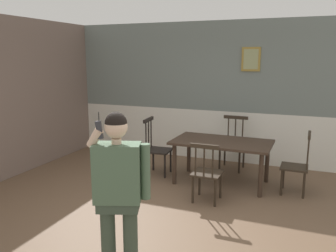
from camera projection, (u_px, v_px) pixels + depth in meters
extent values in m
plane|color=brown|center=(171.00, 221.00, 4.53)|extent=(7.27, 7.27, 0.00)
cube|color=slate|center=(226.00, 67.00, 6.85)|extent=(6.61, 0.12, 1.77)
cube|color=silver|center=(224.00, 135.00, 7.13)|extent=(6.61, 0.14, 1.03)
cube|color=silver|center=(224.00, 111.00, 7.00)|extent=(6.61, 0.05, 0.06)
cube|color=olive|center=(251.00, 59.00, 6.57)|extent=(0.35, 0.03, 0.45)
cube|color=#959A6A|center=(251.00, 59.00, 6.56)|extent=(0.27, 0.01, 0.37)
cube|color=#38281E|center=(222.00, 142.00, 5.76)|extent=(1.63, 0.94, 0.04)
cylinder|color=#38281E|center=(174.00, 164.00, 5.78)|extent=(0.07, 0.07, 0.69)
cylinder|color=#38281E|center=(261.00, 175.00, 5.24)|extent=(0.07, 0.07, 0.69)
cylinder|color=#38281E|center=(189.00, 153.00, 6.42)|extent=(0.07, 0.07, 0.69)
cylinder|color=#38281E|center=(267.00, 162.00, 5.87)|extent=(0.07, 0.07, 0.69)
cube|color=#2D2319|center=(207.00, 173.00, 5.09)|extent=(0.42, 0.42, 0.03)
cube|color=#2D2319|center=(204.00, 146.00, 4.83)|extent=(0.42, 0.04, 0.06)
cylinder|color=#2D2319|center=(196.00, 159.00, 4.92)|extent=(0.02, 0.02, 0.47)
cylinder|color=#2D2319|center=(204.00, 160.00, 4.87)|extent=(0.02, 0.02, 0.47)
cylinder|color=#2D2319|center=(213.00, 161.00, 4.83)|extent=(0.02, 0.02, 0.47)
cylinder|color=#2D2319|center=(199.00, 182.00, 5.35)|extent=(0.04, 0.04, 0.41)
cylinder|color=#2D2319|center=(221.00, 185.00, 5.22)|extent=(0.04, 0.04, 0.41)
cylinder|color=#2D2319|center=(193.00, 190.00, 5.04)|extent=(0.04, 0.04, 0.41)
cylinder|color=#2D2319|center=(215.00, 193.00, 4.92)|extent=(0.04, 0.04, 0.41)
cube|color=#2D2319|center=(232.00, 146.00, 6.53)|extent=(0.48, 0.48, 0.03)
cube|color=#2D2319|center=(236.00, 117.00, 6.62)|extent=(0.47, 0.06, 0.06)
cylinder|color=#2D2319|center=(243.00, 130.00, 6.61)|extent=(0.02, 0.02, 0.53)
cylinder|color=#2D2319|center=(235.00, 129.00, 6.67)|extent=(0.02, 0.02, 0.53)
cylinder|color=#2D2319|center=(228.00, 129.00, 6.72)|extent=(0.02, 0.02, 0.53)
cylinder|color=#2D2319|center=(239.00, 162.00, 6.34)|extent=(0.04, 0.04, 0.44)
cylinder|color=#2D2319|center=(220.00, 159.00, 6.48)|extent=(0.04, 0.04, 0.44)
cylinder|color=#2D2319|center=(244.00, 157.00, 6.67)|extent=(0.04, 0.04, 0.44)
cylinder|color=#2D2319|center=(225.00, 154.00, 6.82)|extent=(0.04, 0.04, 0.44)
cube|color=black|center=(159.00, 150.00, 6.26)|extent=(0.46, 0.46, 0.03)
cube|color=black|center=(148.00, 120.00, 6.21)|extent=(0.07, 0.43, 0.06)
cylinder|color=black|center=(151.00, 132.00, 6.38)|extent=(0.02, 0.02, 0.57)
cylinder|color=black|center=(149.00, 134.00, 6.26)|extent=(0.02, 0.02, 0.57)
cylinder|color=black|center=(146.00, 135.00, 6.14)|extent=(0.02, 0.02, 0.57)
cylinder|color=black|center=(171.00, 161.00, 6.41)|extent=(0.04, 0.04, 0.43)
cylinder|color=black|center=(165.00, 166.00, 6.09)|extent=(0.04, 0.04, 0.43)
cylinder|color=black|center=(153.00, 159.00, 6.51)|extent=(0.04, 0.04, 0.43)
cylinder|color=black|center=(147.00, 164.00, 6.19)|extent=(0.04, 0.04, 0.43)
cube|color=#2D2319|center=(294.00, 167.00, 5.37)|extent=(0.41, 0.41, 0.03)
cube|color=#2D2319|center=(309.00, 135.00, 5.19)|extent=(0.05, 0.40, 0.06)
cylinder|color=#2D2319|center=(308.00, 153.00, 5.13)|extent=(0.02, 0.02, 0.54)
cylinder|color=#2D2319|center=(308.00, 151.00, 5.24)|extent=(0.02, 0.02, 0.54)
cylinder|color=#2D2319|center=(308.00, 149.00, 5.35)|extent=(0.02, 0.02, 0.54)
cylinder|color=#2D2319|center=(281.00, 183.00, 5.32)|extent=(0.04, 0.04, 0.41)
cylinder|color=#2D2319|center=(283.00, 176.00, 5.62)|extent=(0.04, 0.04, 0.41)
cylinder|color=#2D2319|center=(304.00, 186.00, 5.20)|extent=(0.04, 0.04, 0.41)
cylinder|color=#2D2319|center=(305.00, 179.00, 5.49)|extent=(0.04, 0.04, 0.41)
cylinder|color=#3A493A|center=(131.00, 239.00, 3.32)|extent=(0.14, 0.14, 0.78)
cylinder|color=#3A493A|center=(108.00, 239.00, 3.33)|extent=(0.14, 0.14, 0.78)
cube|color=#3A493A|center=(118.00, 204.00, 3.26)|extent=(0.44, 0.34, 0.12)
cube|color=#4C664C|center=(117.00, 173.00, 3.20)|extent=(0.49, 0.37, 0.55)
cylinder|color=#4C664C|center=(145.00, 172.00, 3.19)|extent=(0.09, 0.09, 0.52)
cylinder|color=beige|center=(95.00, 138.00, 3.12)|extent=(0.17, 0.09, 0.20)
cylinder|color=beige|center=(116.00, 141.00, 3.14)|extent=(0.09, 0.09, 0.05)
sphere|color=beige|center=(116.00, 127.00, 3.11)|extent=(0.21, 0.21, 0.21)
sphere|color=black|center=(116.00, 123.00, 3.11)|extent=(0.20, 0.20, 0.20)
cube|color=#2D2D33|center=(99.00, 130.00, 3.09)|extent=(0.08, 0.06, 0.16)
cylinder|color=black|center=(99.00, 117.00, 3.07)|extent=(0.01, 0.01, 0.08)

